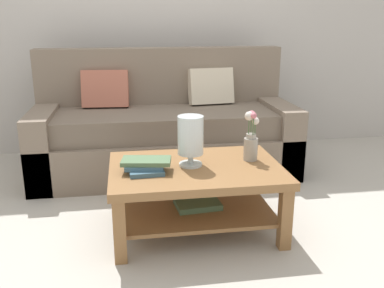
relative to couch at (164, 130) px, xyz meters
The scene contains 7 objects.
ground_plane 0.96m from the couch, 88.89° to the right, with size 10.00×10.00×0.00m, color #B7B2A8.
back_wall 1.24m from the couch, 88.70° to the left, with size 6.40×0.12×2.70m, color #BCB7B2.
couch is the anchor object (origin of this frame).
coffee_table 1.17m from the couch, 85.67° to the right, with size 1.07×0.75×0.43m.
book_stack_main 1.24m from the couch, 100.50° to the right, with size 0.31×0.22×0.08m.
glass_hurricane_vase 1.18m from the couch, 87.09° to the right, with size 0.16×0.16×0.32m.
flower_pitcher 1.21m from the couch, 67.30° to the right, with size 0.09×0.11×0.32m.
Camera 1 is at (-0.34, -2.75, 1.33)m, focal length 39.93 mm.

